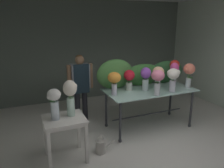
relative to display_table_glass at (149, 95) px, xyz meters
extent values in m
plane|color=silver|center=(-0.44, 0.51, -0.73)|extent=(8.65, 8.65, 0.00)
cube|color=slate|center=(-0.44, 2.47, 0.69)|extent=(5.94, 0.12, 2.84)
cube|color=silver|center=(2.53, 0.51, 0.69)|extent=(0.12, 4.05, 2.84)
cube|color=#A9D2CA|center=(0.00, 0.00, 0.12)|extent=(1.89, 0.93, 0.02)
cylinder|color=#38383D|center=(-0.84, -0.36, -0.31)|extent=(0.05, 0.05, 0.84)
sphere|color=#38383D|center=(-0.84, -0.36, -0.70)|extent=(0.07, 0.07, 0.07)
cylinder|color=#38383D|center=(0.84, -0.36, -0.31)|extent=(0.05, 0.05, 0.84)
sphere|color=#38383D|center=(0.84, -0.36, -0.70)|extent=(0.07, 0.07, 0.07)
cylinder|color=#38383D|center=(-0.84, 0.36, -0.31)|extent=(0.05, 0.05, 0.84)
sphere|color=#38383D|center=(-0.84, 0.36, -0.70)|extent=(0.07, 0.07, 0.07)
cylinder|color=#38383D|center=(0.84, 0.36, -0.31)|extent=(0.05, 0.05, 0.84)
sphere|color=#38383D|center=(0.84, 0.36, -0.70)|extent=(0.07, 0.07, 0.07)
cylinder|color=#38383D|center=(0.00, 0.00, -0.44)|extent=(1.69, 0.03, 0.03)
cube|color=silver|center=(-1.92, -0.51, 0.00)|extent=(0.66, 0.59, 0.03)
cube|color=silver|center=(-1.92, -0.51, -0.04)|extent=(0.60, 0.53, 0.06)
cube|color=silver|center=(-2.21, -0.76, -0.37)|extent=(0.05, 0.05, 0.72)
cube|color=silver|center=(-1.62, -0.76, -0.37)|extent=(0.05, 0.05, 0.72)
cube|color=silver|center=(-2.21, -0.25, -0.37)|extent=(0.05, 0.05, 0.72)
cube|color=silver|center=(-1.62, -0.25, -0.37)|extent=(0.05, 0.05, 0.72)
cylinder|color=#232328|center=(-1.37, 0.80, -0.31)|extent=(0.12, 0.12, 0.84)
cylinder|color=#232328|center=(-1.20, 0.80, -0.31)|extent=(0.12, 0.12, 0.84)
cube|color=#999EA8|center=(-1.28, 0.80, 0.37)|extent=(0.40, 0.22, 0.52)
cube|color=#192833|center=(-1.28, 0.68, 0.33)|extent=(0.34, 0.02, 0.64)
cylinder|color=#936B4C|center=(-1.53, 0.80, 0.35)|extent=(0.09, 0.09, 0.55)
cylinder|color=#936B4C|center=(-1.04, 0.80, 0.35)|extent=(0.09, 0.09, 0.55)
sphere|color=#936B4C|center=(-1.28, 0.80, 0.72)|extent=(0.20, 0.20, 0.20)
ellipsoid|color=brown|center=(-1.28, 0.82, 0.78)|extent=(0.15, 0.15, 0.09)
ellipsoid|color=#477F3D|center=(-0.65, 0.34, 0.45)|extent=(0.82, 0.26, 0.64)
ellipsoid|color=#387033|center=(0.03, 0.34, 0.37)|extent=(0.90, 0.20, 0.48)
ellipsoid|color=#28562D|center=(0.66, 0.34, 0.39)|extent=(0.88, 0.24, 0.52)
cylinder|color=silver|center=(0.82, -0.22, 0.24)|extent=(0.12, 0.12, 0.21)
cylinder|color=#9EBCB2|center=(0.82, -0.22, 0.18)|extent=(0.11, 0.11, 0.09)
cylinder|color=#477F3D|center=(0.84, -0.22, 0.31)|extent=(0.01, 0.01, 0.34)
cylinder|color=#477F3D|center=(0.81, -0.20, 0.31)|extent=(0.01, 0.01, 0.34)
cylinder|color=#477F3D|center=(0.80, -0.24, 0.31)|extent=(0.01, 0.01, 0.34)
ellipsoid|color=#EF7A60|center=(0.82, -0.22, 0.55)|extent=(0.24, 0.24, 0.23)
sphere|color=#EF7A60|center=(0.72, -0.24, 0.56)|extent=(0.09, 0.09, 0.09)
ellipsoid|color=#2D6028|center=(0.86, -0.25, 0.36)|extent=(0.07, 0.11, 0.03)
cylinder|color=silver|center=(-0.43, 0.11, 0.22)|extent=(0.13, 0.13, 0.17)
cylinder|color=#9EBCB2|center=(-0.43, 0.11, 0.17)|extent=(0.12, 0.12, 0.07)
cylinder|color=#387033|center=(-0.40, 0.12, 0.26)|extent=(0.01, 0.01, 0.25)
cylinder|color=#387033|center=(-0.44, 0.13, 0.26)|extent=(0.01, 0.01, 0.25)
cylinder|color=#387033|center=(-0.44, 0.10, 0.26)|extent=(0.01, 0.01, 0.25)
ellipsoid|color=red|center=(-0.43, 0.11, 0.46)|extent=(0.22, 0.22, 0.22)
sphere|color=red|center=(-0.37, 0.13, 0.47)|extent=(0.10, 0.10, 0.10)
ellipsoid|color=#28562D|center=(-0.46, 0.07, 0.32)|extent=(0.07, 0.11, 0.03)
cylinder|color=silver|center=(0.59, -0.03, 0.24)|extent=(0.11, 0.11, 0.23)
cylinder|color=#9EBCB2|center=(0.59, -0.03, 0.18)|extent=(0.10, 0.10, 0.10)
cylinder|color=#387033|center=(0.61, -0.03, 0.31)|extent=(0.01, 0.01, 0.34)
cylinder|color=#387033|center=(0.60, 0.00, 0.31)|extent=(0.01, 0.01, 0.34)
cylinder|color=#387033|center=(0.57, -0.02, 0.31)|extent=(0.01, 0.01, 0.34)
cylinder|color=#387033|center=(0.60, -0.05, 0.31)|extent=(0.01, 0.01, 0.34)
ellipsoid|color=#E54C9E|center=(0.59, -0.03, 0.55)|extent=(0.19, 0.19, 0.23)
sphere|color=#E54C9E|center=(0.66, -0.02, 0.56)|extent=(0.07, 0.07, 0.07)
ellipsoid|color=#2D6028|center=(0.59, -0.04, 0.38)|extent=(0.08, 0.11, 0.03)
cylinder|color=silver|center=(0.75, 0.18, 0.25)|extent=(0.12, 0.12, 0.23)
cylinder|color=#9EBCB2|center=(0.75, 0.18, 0.18)|extent=(0.11, 0.11, 0.10)
cylinder|color=#28562D|center=(0.78, 0.18, 0.32)|extent=(0.01, 0.01, 0.35)
cylinder|color=#28562D|center=(0.74, 0.20, 0.32)|extent=(0.01, 0.01, 0.35)
cylinder|color=#28562D|center=(0.74, 0.15, 0.32)|extent=(0.01, 0.01, 0.35)
ellipsoid|color=red|center=(0.75, 0.18, 0.57)|extent=(0.22, 0.22, 0.24)
sphere|color=red|center=(0.69, 0.15, 0.55)|extent=(0.08, 0.08, 0.08)
sphere|color=red|center=(0.82, 0.18, 0.60)|extent=(0.09, 0.09, 0.09)
ellipsoid|color=#477F3D|center=(0.73, 0.20, 0.38)|extent=(0.06, 0.11, 0.03)
cylinder|color=silver|center=(-0.07, -0.38, 0.25)|extent=(0.11, 0.11, 0.24)
cylinder|color=#9EBCB2|center=(-0.07, -0.38, 0.18)|extent=(0.10, 0.10, 0.10)
cylinder|color=#28562D|center=(-0.06, -0.39, 0.30)|extent=(0.01, 0.01, 0.32)
cylinder|color=#28562D|center=(-0.09, -0.36, 0.30)|extent=(0.01, 0.01, 0.32)
cylinder|color=#28562D|center=(-0.09, -0.40, 0.30)|extent=(0.01, 0.01, 0.32)
ellipsoid|color=pink|center=(-0.07, -0.38, 0.53)|extent=(0.25, 0.25, 0.21)
ellipsoid|color=#2D6028|center=(-0.07, -0.36, 0.39)|extent=(0.11, 0.08, 0.03)
cylinder|color=silver|center=(0.35, -0.30, 0.25)|extent=(0.13, 0.13, 0.23)
cylinder|color=#9EBCB2|center=(0.35, -0.30, 0.18)|extent=(0.12, 0.12, 0.10)
cylinder|color=#477F3D|center=(0.37, -0.30, 0.29)|extent=(0.01, 0.01, 0.30)
cylinder|color=#477F3D|center=(0.33, -0.29, 0.29)|extent=(0.01, 0.01, 0.30)
cylinder|color=#477F3D|center=(0.33, -0.33, 0.29)|extent=(0.01, 0.01, 0.30)
ellipsoid|color=white|center=(0.35, -0.30, 0.51)|extent=(0.24, 0.24, 0.22)
sphere|color=white|center=(0.27, -0.29, 0.54)|extent=(0.11, 0.11, 0.11)
sphere|color=white|center=(0.44, -0.33, 0.53)|extent=(0.11, 0.11, 0.11)
cylinder|color=silver|center=(-0.12, -0.03, 0.25)|extent=(0.13, 0.13, 0.24)
cylinder|color=#9EBCB2|center=(-0.12, -0.03, 0.18)|extent=(0.12, 0.12, 0.10)
cylinder|color=#477F3D|center=(-0.10, -0.03, 0.29)|extent=(0.01, 0.01, 0.29)
cylinder|color=#477F3D|center=(-0.14, 0.00, 0.29)|extent=(0.01, 0.01, 0.29)
cylinder|color=#477F3D|center=(-0.14, -0.05, 0.29)|extent=(0.01, 0.01, 0.29)
ellipsoid|color=purple|center=(-0.12, -0.03, 0.50)|extent=(0.21, 0.21, 0.23)
cylinder|color=silver|center=(-0.83, -0.04, 0.24)|extent=(0.11, 0.11, 0.22)
cylinder|color=#9EBCB2|center=(-0.83, -0.04, 0.18)|extent=(0.10, 0.10, 0.09)
cylinder|color=#2D6028|center=(-0.81, -0.04, 0.28)|extent=(0.01, 0.01, 0.28)
cylinder|color=#2D6028|center=(-0.83, -0.01, 0.28)|extent=(0.01, 0.01, 0.28)
cylinder|color=#2D6028|center=(-0.85, -0.04, 0.28)|extent=(0.01, 0.01, 0.28)
cylinder|color=#2D6028|center=(-0.82, -0.06, 0.28)|extent=(0.01, 0.01, 0.28)
ellipsoid|color=orange|center=(-0.83, -0.04, 0.48)|extent=(0.26, 0.26, 0.21)
sphere|color=orange|center=(-0.90, -0.02, 0.46)|extent=(0.09, 0.09, 0.09)
sphere|color=orange|center=(-0.76, -0.03, 0.48)|extent=(0.08, 0.08, 0.08)
ellipsoid|color=#2D6028|center=(-0.83, -0.03, 0.37)|extent=(0.10, 0.09, 0.03)
cylinder|color=silver|center=(0.16, -0.05, 0.24)|extent=(0.10, 0.10, 0.22)
cylinder|color=#9EBCB2|center=(0.16, -0.05, 0.18)|extent=(0.10, 0.10, 0.09)
cylinder|color=#387033|center=(0.18, -0.05, 0.30)|extent=(0.01, 0.01, 0.32)
cylinder|color=#387033|center=(0.17, -0.03, 0.30)|extent=(0.01, 0.01, 0.32)
cylinder|color=#387033|center=(0.14, -0.04, 0.30)|extent=(0.01, 0.01, 0.32)
cylinder|color=#387033|center=(0.16, -0.07, 0.30)|extent=(0.01, 0.01, 0.32)
ellipsoid|color=#F4B78E|center=(0.16, -0.05, 0.52)|extent=(0.24, 0.24, 0.20)
sphere|color=#F4B78E|center=(0.27, -0.04, 0.50)|extent=(0.09, 0.09, 0.09)
ellipsoid|color=#2D6028|center=(0.20, -0.03, 0.37)|extent=(0.11, 0.06, 0.03)
cylinder|color=silver|center=(-2.05, -0.51, 0.17)|extent=(0.13, 0.13, 0.30)
cylinder|color=#9EBCB2|center=(-2.05, -0.51, 0.08)|extent=(0.12, 0.12, 0.13)
cylinder|color=#28562D|center=(-2.02, -0.51, 0.20)|extent=(0.01, 0.01, 0.35)
cylinder|color=#28562D|center=(-2.04, -0.48, 0.20)|extent=(0.01, 0.01, 0.35)
cylinder|color=#28562D|center=(-2.07, -0.51, 0.20)|extent=(0.01, 0.01, 0.35)
cylinder|color=#28562D|center=(-2.05, -0.53, 0.20)|extent=(0.01, 0.01, 0.35)
ellipsoid|color=white|center=(-2.05, -0.51, 0.43)|extent=(0.21, 0.21, 0.18)
sphere|color=white|center=(-2.12, -0.53, 0.42)|extent=(0.09, 0.09, 0.09)
sphere|color=white|center=(-1.97, -0.48, 0.43)|extent=(0.08, 0.08, 0.08)
ellipsoid|color=#2D6028|center=(-2.07, -0.51, 0.34)|extent=(0.11, 0.06, 0.03)
cylinder|color=silver|center=(-1.78, -0.45, 0.17)|extent=(0.13, 0.13, 0.30)
cylinder|color=#9EBCB2|center=(-1.78, -0.45, 0.09)|extent=(0.12, 0.12, 0.13)
cylinder|color=#477F3D|center=(-1.76, -0.46, 0.22)|extent=(0.01, 0.01, 0.38)
cylinder|color=#477F3D|center=(-1.77, -0.42, 0.22)|extent=(0.01, 0.01, 0.38)
cylinder|color=#477F3D|center=(-1.80, -0.45, 0.22)|extent=(0.01, 0.01, 0.38)
cylinder|color=#477F3D|center=(-1.79, -0.47, 0.22)|extent=(0.01, 0.01, 0.38)
ellipsoid|color=silver|center=(-1.78, -0.45, 0.49)|extent=(0.22, 0.22, 0.26)
sphere|color=silver|center=(-1.71, -0.48, 0.53)|extent=(0.09, 0.09, 0.09)
cylinder|color=#B7B2A8|center=(-1.32, -0.56, -0.61)|extent=(0.18, 0.18, 0.24)
cylinder|color=#B7B2A8|center=(-1.15, -0.56, -0.60)|extent=(0.18, 0.04, 0.14)
torus|color=#B7B2A8|center=(-1.32, -0.56, -0.45)|extent=(0.13, 0.02, 0.13)
camera|label=1|loc=(-2.50, -3.92, 1.54)|focal=36.36mm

